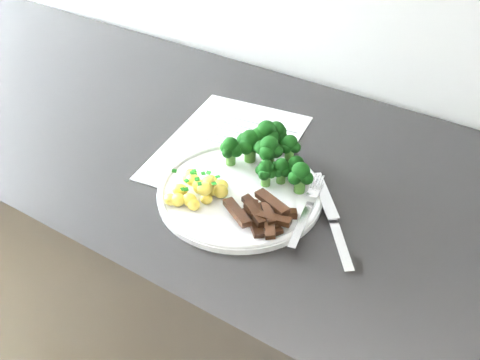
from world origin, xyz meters
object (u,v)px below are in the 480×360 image
object	(u,v)px
broccoli	(269,149)
knife	(335,230)
counter	(259,334)
beef_strips	(262,215)
potatoes	(199,189)
recipe_paper	(229,146)
plate	(240,192)
fork	(306,213)

from	to	relation	value
broccoli	knife	bearing A→B (deg)	-26.46
counter	broccoli	distance (m)	0.50
counter	beef_strips	size ratio (longest dim) A/B	22.33
broccoli	potatoes	world-z (taller)	broccoli
recipe_paper	plate	distance (m)	0.13
counter	broccoli	xyz separation A→B (m)	(0.01, -0.00, 0.50)
recipe_paper	potatoes	bearing A→B (deg)	-73.82
plate	broccoli	world-z (taller)	broccoli
broccoli	fork	bearing A→B (deg)	-35.67
counter	knife	world-z (taller)	knife
recipe_paper	broccoli	xyz separation A→B (m)	(0.09, -0.02, 0.04)
recipe_paper	potatoes	world-z (taller)	potatoes
recipe_paper	beef_strips	size ratio (longest dim) A/B	3.04
recipe_paper	knife	xyz separation A→B (m)	(0.25, -0.10, 0.01)
counter	fork	distance (m)	0.49
beef_strips	fork	bearing A→B (deg)	37.89
counter	potatoes	xyz separation A→B (m)	(-0.04, -0.12, 0.47)
fork	plate	bearing A→B (deg)	-179.87
counter	recipe_paper	bearing A→B (deg)	167.88
recipe_paper	beef_strips	world-z (taller)	beef_strips
broccoli	potatoes	distance (m)	0.13
recipe_paper	beef_strips	distance (m)	0.21
knife	fork	bearing A→B (deg)	179.56
broccoli	fork	world-z (taller)	broccoli
potatoes	fork	distance (m)	0.16
broccoli	recipe_paper	bearing A→B (deg)	166.26
counter	fork	world-z (taller)	fork
counter	potatoes	size ratio (longest dim) A/B	27.10
plate	fork	world-z (taller)	fork
beef_strips	fork	size ratio (longest dim) A/B	0.64
potatoes	knife	size ratio (longest dim) A/B	0.52
counter	potatoes	bearing A→B (deg)	-109.05
counter	knife	distance (m)	0.49
beef_strips	plate	bearing A→B (deg)	148.61
plate	beef_strips	bearing A→B (deg)	-31.39
beef_strips	knife	xyz separation A→B (m)	(0.10, 0.04, -0.01)
plate	potatoes	bearing A→B (deg)	-137.88
fork	potatoes	bearing A→B (deg)	-165.06
recipe_paper	broccoli	size ratio (longest dim) A/B	1.95
plate	knife	xyz separation A→B (m)	(0.16, -0.00, 0.00)
potatoes	recipe_paper	bearing A→B (deg)	106.18
broccoli	knife	world-z (taller)	broccoli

